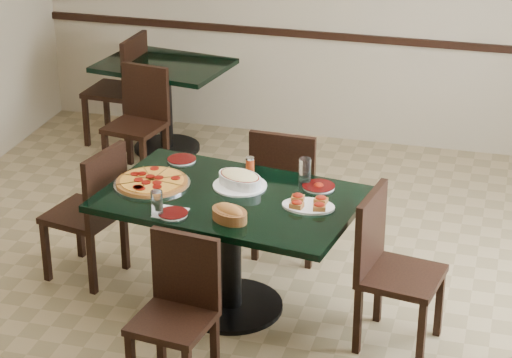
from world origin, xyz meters
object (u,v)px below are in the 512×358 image
(back_chair_left, at_px, (124,83))
(chair_left, at_px, (93,207))
(chair_near, at_px, (178,304))
(main_table, at_px, (231,224))
(chair_far, at_px, (287,186))
(lasagna_casserole, at_px, (240,179))
(back_chair_near, at_px, (140,116))
(bruschetta_platter, at_px, (308,204))
(chair_right, at_px, (388,262))
(pepperoni_pizza, at_px, (152,182))
(bread_basket, at_px, (230,213))
(back_table, at_px, (165,90))

(back_chair_left, bearing_deg, chair_left, 21.32)
(chair_near, bearing_deg, main_table, 93.12)
(chair_far, relative_size, chair_left, 1.03)
(back_chair_left, bearing_deg, chair_near, 30.70)
(lasagna_casserole, bearing_deg, chair_far, 101.57)
(chair_left, bearing_deg, back_chair_left, -150.38)
(chair_left, distance_m, back_chair_near, 1.67)
(chair_far, relative_size, chair_near, 1.10)
(chair_near, height_order, bruschetta_platter, chair_near)
(chair_far, bearing_deg, chair_right, 136.31)
(back_chair_near, bearing_deg, pepperoni_pizza, -55.86)
(chair_near, xyz_separation_m, pepperoni_pizza, (-0.43, 0.78, 0.31))
(chair_right, relative_size, bread_basket, 3.35)
(chair_left, relative_size, lasagna_casserole, 2.62)
(back_chair_near, xyz_separation_m, back_chair_left, (-0.36, 0.56, 0.05))
(back_chair_near, bearing_deg, chair_near, -54.31)
(main_table, relative_size, back_table, 1.42)
(back_chair_left, bearing_deg, back_table, 84.08)
(main_table, xyz_separation_m, lasagna_casserole, (0.02, 0.14, 0.23))
(chair_left, distance_m, lasagna_casserole, 1.00)
(main_table, xyz_separation_m, back_table, (-1.24, 2.26, -0.04))
(pepperoni_pizza, bearing_deg, bread_basket, -29.51)
(bread_basket, bearing_deg, chair_far, 114.73)
(main_table, distance_m, bruschetta_platter, 0.51)
(chair_right, xyz_separation_m, back_chair_near, (-2.20, 1.87, -0.03))
(back_chair_left, bearing_deg, bread_basket, 36.85)
(chair_right, bearing_deg, lasagna_casserole, 84.79)
(chair_right, bearing_deg, pepperoni_pizza, 94.32)
(main_table, bearing_deg, bruschetta_platter, 5.09)
(chair_right, height_order, chair_left, chair_right)
(bread_basket, bearing_deg, chair_near, -78.54)
(back_chair_left, bearing_deg, chair_right, 50.30)
(back_chair_left, distance_m, bread_basket, 3.15)
(back_chair_near, bearing_deg, chair_left, -68.33)
(bruschetta_platter, bearing_deg, lasagna_casserole, 159.32)
(chair_right, height_order, bread_basket, chair_right)
(back_chair_near, bearing_deg, main_table, -44.28)
(chair_near, height_order, back_chair_near, back_chair_near)
(chair_right, bearing_deg, chair_left, 92.25)
(main_table, distance_m, chair_far, 0.74)
(back_table, bearing_deg, chair_near, -59.49)
(chair_right, relative_size, back_chair_left, 0.98)
(chair_far, height_order, back_chair_near, chair_far)
(main_table, xyz_separation_m, chair_far, (0.16, 0.72, -0.06))
(main_table, distance_m, pepperoni_pizza, 0.53)
(chair_far, bearing_deg, lasagna_casserole, 78.64)
(pepperoni_pizza, distance_m, lasagna_casserole, 0.52)
(back_table, height_order, bread_basket, bread_basket)
(back_table, bearing_deg, bruschetta_platter, -44.18)
(back_table, height_order, chair_far, chair_far)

